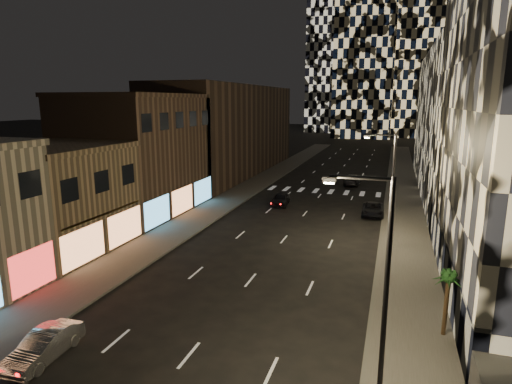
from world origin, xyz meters
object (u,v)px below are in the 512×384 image
Objects in this scene: streetlight_near at (380,279)px; car_dark_midlane at (281,199)px; car_silver_parked at (44,346)px; car_dark_oncoming at (352,180)px; palm_tree at (448,282)px; car_dark_rightlane at (373,209)px; streetlight_far at (390,182)px.

car_dark_midlane is (-11.74, 30.78, -4.63)m from streetlight_near.
streetlight_near reaches higher than car_silver_parked.
palm_tree reaches higher than car_dark_oncoming.
car_silver_parked is at bearing 79.18° from car_dark_oncoming.
car_dark_rightlane is at bearing 63.93° from car_silver_parked.
car_silver_parked is at bearing -124.29° from streetlight_far.
streetlight_far is at bearing 52.63° from car_silver_parked.
car_dark_midlane is at bearing 110.88° from streetlight_near.
car_silver_parked is 1.18× the size of palm_tree.
streetlight_near is 2.63× the size of palm_tree.
car_silver_parked is 0.86× the size of car_dark_rightlane.
streetlight_near is at bearing 2.08° from car_silver_parked.
streetlight_near is 1.91× the size of car_dark_rightlane.
car_dark_rightlane is at bearing 103.08° from car_dark_oncoming.
car_dark_oncoming reaches higher than car_silver_parked.
car_dark_rightlane is at bearing -13.28° from car_dark_midlane.
car_dark_rightlane is (-1.51, 29.38, -4.70)m from streetlight_near.
car_dark_oncoming is (-5.18, 45.72, -4.62)m from streetlight_near.
car_dark_midlane is at bearing 81.95° from car_silver_parked.
car_dark_oncoming is at bearing 60.76° from car_dark_midlane.
car_dark_oncoming is at bearing 101.96° from palm_tree.
streetlight_near is at bearing -90.00° from streetlight_far.
car_dark_midlane reaches higher than car_silver_parked.
car_dark_midlane is 0.83× the size of car_dark_oncoming.
streetlight_far is at bearing -48.07° from car_dark_midlane.
streetlight_far is 2.63× the size of palm_tree.
car_dark_oncoming reaches higher than car_dark_rightlane.
streetlight_far is at bearing 90.00° from streetlight_near.
streetlight_near reaches higher than car_dark_midlane.
streetlight_far is 26.64m from car_dark_oncoming.
car_dark_rightlane is (3.67, -16.34, -0.08)m from car_dark_oncoming.
streetlight_far reaches higher than palm_tree.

